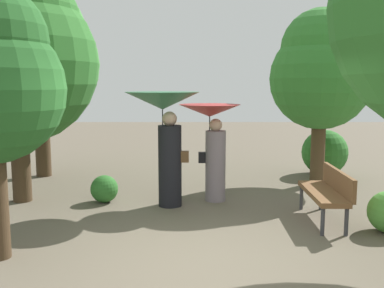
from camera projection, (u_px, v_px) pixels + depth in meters
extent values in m
plane|color=brown|center=(193.00, 261.00, 5.43)|extent=(40.00, 40.00, 0.00)
cylinder|color=black|center=(169.00, 166.00, 7.81)|extent=(0.41, 0.41, 1.45)
sphere|color=tan|center=(168.00, 119.00, 7.70)|extent=(0.26, 0.26, 0.26)
cylinder|color=#333338|center=(162.00, 132.00, 7.74)|extent=(0.02, 0.02, 0.78)
cone|color=#33724C|center=(161.00, 101.00, 7.67)|extent=(1.32, 1.32, 0.31)
cube|color=brown|center=(184.00, 157.00, 7.77)|extent=(0.14, 0.10, 0.20)
cylinder|color=gray|center=(214.00, 166.00, 8.18)|extent=(0.38, 0.38, 1.32)
sphere|color=tan|center=(215.00, 125.00, 8.07)|extent=(0.24, 0.24, 0.24)
cylinder|color=#333338|center=(208.00, 136.00, 8.11)|extent=(0.02, 0.02, 0.71)
cone|color=#B22D2D|center=(209.00, 111.00, 8.05)|extent=(1.13, 1.13, 0.22)
cube|color=black|center=(201.00, 157.00, 8.17)|extent=(0.14, 0.10, 0.20)
cylinder|color=#38383D|center=(300.00, 197.00, 7.65)|extent=(0.06, 0.06, 0.44)
cylinder|color=#38383D|center=(320.00, 197.00, 7.64)|extent=(0.06, 0.06, 0.44)
cylinder|color=#38383D|center=(321.00, 221.00, 6.32)|extent=(0.06, 0.06, 0.44)
cylinder|color=#38383D|center=(345.00, 221.00, 6.31)|extent=(0.06, 0.06, 0.44)
cube|color=brown|center=(321.00, 193.00, 6.95)|extent=(0.47, 1.51, 0.08)
cube|color=brown|center=(337.00, 181.00, 6.92)|extent=(0.09, 1.50, 0.35)
cylinder|color=#42301E|center=(39.00, 102.00, 10.22)|extent=(0.35, 0.35, 3.51)
sphere|color=#428C3D|center=(38.00, 64.00, 10.11)|extent=(2.76, 2.76, 2.76)
sphere|color=#428C3D|center=(36.00, 33.00, 10.01)|extent=(2.20, 2.20, 2.20)
cylinder|color=#42301E|center=(17.00, 110.00, 7.99)|extent=(0.34, 0.34, 3.40)
sphere|color=#2D6B28|center=(14.00, 63.00, 7.87)|extent=(2.95, 2.95, 2.95)
sphere|color=#2D6B28|center=(12.00, 24.00, 7.78)|extent=(2.36, 2.36, 2.36)
cylinder|color=#4C3823|center=(318.00, 115.00, 9.41)|extent=(0.30, 0.30, 3.05)
sphere|color=#387F33|center=(319.00, 79.00, 9.31)|extent=(2.16, 2.16, 2.16)
sphere|color=#387F33|center=(320.00, 49.00, 9.22)|extent=(1.72, 1.72, 1.72)
sphere|color=#2D6B28|center=(103.00, 189.00, 8.09)|extent=(0.51, 0.51, 0.51)
sphere|color=#2D6B28|center=(323.00, 152.00, 10.54)|extent=(1.09, 1.09, 1.09)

